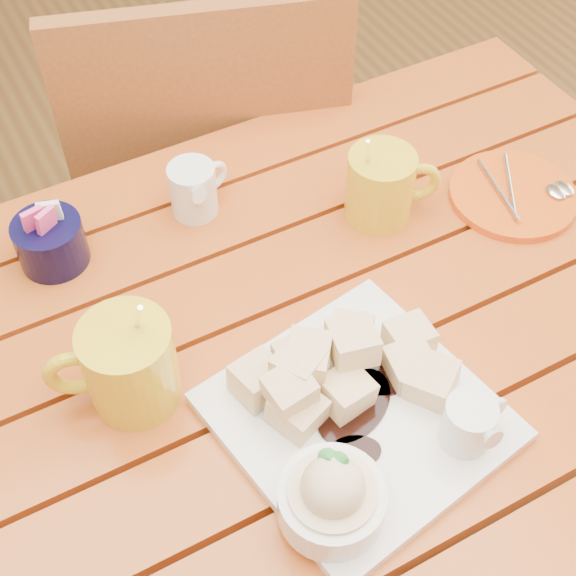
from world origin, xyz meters
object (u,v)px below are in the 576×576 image
coffee_mug_right (382,185)px  orange_saucer (514,195)px  chair_far (209,177)px  table (296,391)px  coffee_mug_left (127,364)px  dessert_plate (352,421)px

coffee_mug_right → orange_saucer: coffee_mug_right is taller
orange_saucer → chair_far: chair_far is taller
table → coffee_mug_left: 0.26m
table → coffee_mug_right: coffee_mug_right is taller
table → orange_saucer: size_ratio=6.90×
coffee_mug_left → orange_saucer: 0.58m
coffee_mug_right → chair_far: chair_far is taller
coffee_mug_right → chair_far: 0.50m
dessert_plate → orange_saucer: bearing=28.5°
coffee_mug_right → orange_saucer: 0.19m
coffee_mug_left → coffee_mug_right: coffee_mug_left is taller
coffee_mug_left → coffee_mug_right: bearing=33.4°
orange_saucer → table: bearing=-169.0°
chair_far → table: bearing=95.1°
coffee_mug_left → chair_far: 0.67m
dessert_plate → coffee_mug_left: coffee_mug_left is taller
table → chair_far: (0.12, 0.54, -0.12)m
coffee_mug_left → chair_far: (0.31, 0.52, -0.29)m
dessert_plate → orange_saucer: dessert_plate is taller
table → dessert_plate: size_ratio=3.83×
table → dessert_plate: dessert_plate is taller
dessert_plate → coffee_mug_left: size_ratio=1.86×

